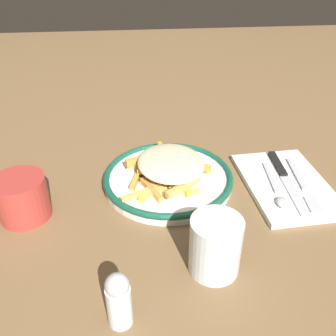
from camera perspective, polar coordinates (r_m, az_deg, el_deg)
The scene contains 10 objects.
ground_plane at distance 0.75m, azimuth 0.00°, elevation -2.46°, with size 2.60×2.60×0.00m, color brown.
plate at distance 0.74m, azimuth 0.00°, elevation -1.63°, with size 0.26×0.26×0.03m.
fries_heap at distance 0.73m, azimuth 0.08°, elevation 0.18°, with size 0.18×0.19×0.04m.
napkin at distance 0.78m, azimuth 17.51°, elevation -2.36°, with size 0.15×0.23×0.01m, color white.
fork at distance 0.78m, azimuth 19.75°, elevation -2.27°, with size 0.03×0.18×0.01m.
knife at distance 0.79m, azimuth 17.18°, elevation -1.06°, with size 0.02×0.21×0.01m.
spoon at distance 0.74m, azimuth 16.33°, elevation -3.49°, with size 0.03×0.15×0.01m.
water_glass at distance 0.56m, azimuth 7.20°, elevation -11.64°, with size 0.08×0.08×0.09m, color silver.
coffee_mug at distance 0.70m, azimuth -21.40°, elevation -4.23°, with size 0.12×0.09×0.08m.
salt_shaker at distance 0.50m, azimuth -7.51°, elevation -19.21°, with size 0.03×0.03×0.09m.
Camera 1 is at (0.06, 0.61, 0.44)m, focal length 40.07 mm.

